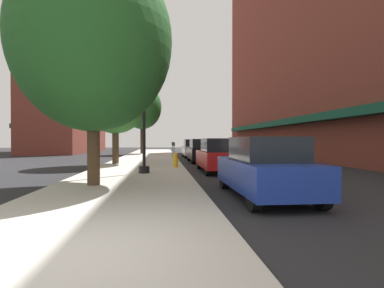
% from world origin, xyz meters
% --- Properties ---
extents(ground_plane, '(90.00, 90.00, 0.00)m').
position_xyz_m(ground_plane, '(4.00, 18.00, 0.00)').
color(ground_plane, '#232326').
extents(sidewalk_slab, '(4.80, 50.00, 0.12)m').
position_xyz_m(sidewalk_slab, '(0.00, 19.00, 0.06)').
color(sidewalk_slab, '#B7B2A8').
rests_on(sidewalk_slab, ground).
extents(building_right_brick, '(6.80, 40.00, 26.56)m').
position_xyz_m(building_right_brick, '(14.99, 22.00, 13.26)').
color(building_right_brick, brown).
rests_on(building_right_brick, ground).
extents(building_far_background, '(6.80, 18.00, 17.75)m').
position_xyz_m(building_far_background, '(-11.01, 37.00, 8.85)').
color(building_far_background, brown).
rests_on(building_far_background, ground).
extents(lamppost, '(0.48, 0.48, 5.90)m').
position_xyz_m(lamppost, '(0.40, 9.46, 3.20)').
color(lamppost, black).
rests_on(lamppost, sidewalk_slab).
extents(fire_hydrant, '(0.33, 0.26, 0.79)m').
position_xyz_m(fire_hydrant, '(1.92, 12.15, 0.52)').
color(fire_hydrant, gold).
rests_on(fire_hydrant, sidewalk_slab).
extents(parking_meter_near, '(0.14, 0.09, 1.31)m').
position_xyz_m(parking_meter_near, '(2.05, 17.83, 0.95)').
color(parking_meter_near, slate).
rests_on(parking_meter_near, sidewalk_slab).
extents(parking_meter_far, '(0.14, 0.09, 1.31)m').
position_xyz_m(parking_meter_far, '(2.05, 21.01, 0.95)').
color(parking_meter_far, slate).
rests_on(parking_meter_far, sidewalk_slab).
extents(tree_near, '(4.21, 4.21, 6.70)m').
position_xyz_m(tree_near, '(-1.68, 15.03, 4.39)').
color(tree_near, '#4C3823').
rests_on(tree_near, sidewalk_slab).
extents(tree_mid, '(4.23, 4.23, 7.53)m').
position_xyz_m(tree_mid, '(-1.00, 29.42, 5.20)').
color(tree_mid, '#422D1E').
rests_on(tree_mid, sidewalk_slab).
extents(tree_far, '(5.11, 5.11, 7.61)m').
position_xyz_m(tree_far, '(-1.02, 6.02, 4.78)').
color(tree_far, '#4C3823').
rests_on(tree_far, sidewalk_slab).
extents(car_blue, '(1.80, 4.30, 1.66)m').
position_xyz_m(car_blue, '(4.00, 3.96, 0.81)').
color(car_blue, black).
rests_on(car_blue, ground).
extents(car_red, '(1.80, 4.30, 1.66)m').
position_xyz_m(car_red, '(4.00, 10.68, 0.81)').
color(car_red, black).
rests_on(car_red, ground).
extents(car_black, '(1.80, 4.30, 1.66)m').
position_xyz_m(car_black, '(4.00, 17.18, 0.81)').
color(car_black, black).
rests_on(car_black, ground).
extents(car_white, '(1.80, 4.30, 1.66)m').
position_xyz_m(car_white, '(4.00, 23.36, 0.81)').
color(car_white, black).
rests_on(car_white, ground).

